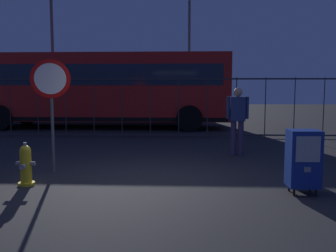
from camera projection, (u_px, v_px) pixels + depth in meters
ground_plane at (148, 185)px, 6.48m from camera, size 60.00×60.00×0.00m
fire_hydrant at (26, 165)px, 6.41m from camera, size 0.33×0.32×0.75m
newspaper_box_primary at (303, 158)px, 5.88m from camera, size 0.48×0.42×1.02m
stop_sign at (51, 92)px, 7.26m from camera, size 0.71×0.31×2.23m
pedestrian at (237, 117)px, 9.20m from camera, size 0.55×0.22×1.67m
fence_barrier at (164, 107)px, 12.35m from camera, size 18.03×0.04×2.00m
bus_near at (100, 86)px, 15.37m from camera, size 10.53×2.88×3.00m
bus_far at (98, 86)px, 19.23m from camera, size 10.73×3.82×3.00m
street_light_near_right at (189, 40)px, 20.09m from camera, size 0.32×0.32×7.27m
street_light_far_left at (52, 25)px, 17.88m from camera, size 0.32×0.32×8.16m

